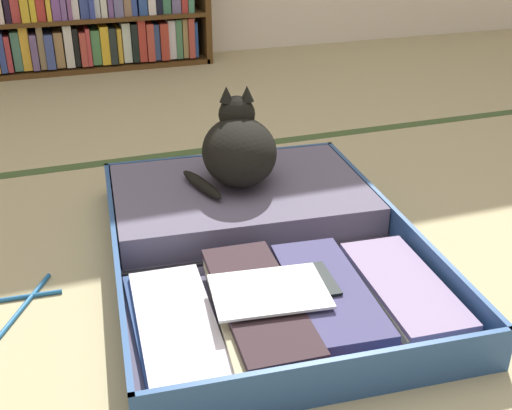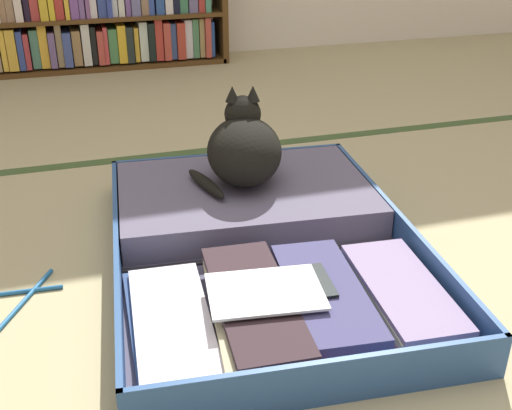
{
  "view_description": "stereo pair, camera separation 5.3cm",
  "coord_description": "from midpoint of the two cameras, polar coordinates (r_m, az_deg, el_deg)",
  "views": [
    {
      "loc": [
        -0.48,
        -1.02,
        0.83
      ],
      "look_at": [
        -0.06,
        0.18,
        0.19
      ],
      "focal_mm": 44.5,
      "sensor_mm": 36.0,
      "label": 1
    },
    {
      "loc": [
        -0.42,
        -1.04,
        0.83
      ],
      "look_at": [
        -0.06,
        0.18,
        0.19
      ],
      "focal_mm": 44.5,
      "sensor_mm": 36.0,
      "label": 2
    }
  ],
  "objects": [
    {
      "name": "open_suitcase",
      "position": [
        1.6,
        1.26,
        -2.73
      ],
      "size": [
        0.79,
        1.04,
        0.1
      ],
      "color": "#294D83",
      "rests_on": "ground_plane"
    },
    {
      "name": "ground_plane",
      "position": [
        1.4,
        5.73,
        -9.77
      ],
      "size": [
        10.0,
        10.0,
        0.0
      ],
      "primitive_type": "plane",
      "color": "tan"
    },
    {
      "name": "black_cat",
      "position": [
        1.73,
        -0.26,
        5.1
      ],
      "size": [
        0.28,
        0.31,
        0.25
      ],
      "color": "black",
      "rests_on": "open_suitcase"
    },
    {
      "name": "tatami_border",
      "position": [
        2.23,
        -3.75,
        4.92
      ],
      "size": [
        4.8,
        0.05,
        0.0
      ],
      "color": "#3A5028",
      "rests_on": "ground_plane"
    }
  ]
}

